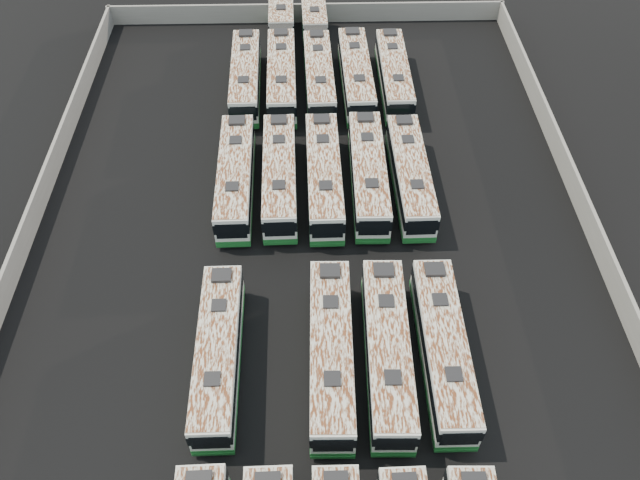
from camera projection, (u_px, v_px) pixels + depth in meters
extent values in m
plane|color=black|center=(311.00, 264.00, 48.16)|extent=(140.00, 140.00, 0.00)
cube|color=slate|center=(306.00, 13.00, 71.34)|extent=(45.20, 0.30, 2.20)
cube|color=slate|center=(602.00, 250.00, 47.69)|extent=(0.30, 73.20, 2.20)
cube|color=slate|center=(15.00, 261.00, 46.97)|extent=(0.30, 73.20, 2.20)
cube|color=silver|center=(219.00, 353.00, 40.87)|extent=(2.69, 12.47, 2.85)
cube|color=#1B6529|center=(220.00, 361.00, 41.65)|extent=(2.74, 12.52, 0.44)
cube|color=black|center=(218.00, 349.00, 40.51)|extent=(2.75, 12.53, 0.95)
cube|color=black|center=(210.00, 443.00, 36.48)|extent=(2.28, 0.08, 1.50)
cube|color=#1B6529|center=(213.00, 454.00, 37.67)|extent=(2.60, 0.12, 0.29)
cube|color=silver|center=(216.00, 341.00, 39.77)|extent=(2.64, 12.22, 0.07)
cube|color=black|center=(212.00, 379.00, 37.88)|extent=(0.99, 0.99, 0.15)
cube|color=black|center=(219.00, 305.00, 41.51)|extent=(0.99, 0.99, 0.15)
cube|color=black|center=(221.00, 275.00, 43.12)|extent=(1.36, 1.15, 0.27)
cylinder|color=black|center=(199.00, 419.00, 39.16)|extent=(0.30, 1.04, 1.04)
cylinder|color=black|center=(234.00, 418.00, 39.21)|extent=(0.30, 1.04, 1.04)
cylinder|color=black|center=(209.00, 314.00, 44.43)|extent=(0.30, 1.04, 1.04)
cylinder|color=black|center=(241.00, 314.00, 44.48)|extent=(0.30, 1.04, 1.04)
cube|color=silver|center=(331.00, 352.00, 40.85)|extent=(2.94, 13.02, 2.97)
cube|color=#1B6529|center=(331.00, 360.00, 41.66)|extent=(2.99, 13.07, 0.45)
cube|color=black|center=(331.00, 348.00, 40.48)|extent=(3.00, 13.08, 0.99)
cube|color=black|center=(333.00, 446.00, 36.28)|extent=(2.38, 0.10, 1.57)
cube|color=#1B6529|center=(333.00, 457.00, 37.52)|extent=(2.70, 0.15, 0.30)
cube|color=silver|center=(331.00, 339.00, 39.71)|extent=(2.88, 12.76, 0.08)
cube|color=black|center=(332.00, 379.00, 37.74)|extent=(1.05, 1.05, 0.15)
cube|color=black|center=(331.00, 302.00, 41.52)|extent=(1.05, 1.05, 0.15)
cube|color=black|center=(330.00, 271.00, 43.19)|extent=(1.43, 1.22, 0.28)
cylinder|color=black|center=(314.00, 420.00, 39.09)|extent=(0.32, 1.09, 1.08)
cylinder|color=black|center=(350.00, 420.00, 39.10)|extent=(0.32, 1.09, 1.08)
cylinder|color=black|center=(314.00, 311.00, 44.58)|extent=(0.32, 1.09, 1.08)
cylinder|color=black|center=(346.00, 311.00, 44.59)|extent=(0.32, 1.09, 1.08)
cube|color=silver|center=(387.00, 351.00, 40.91)|extent=(3.02, 13.03, 2.97)
cube|color=#1B6529|center=(386.00, 359.00, 41.72)|extent=(3.07, 13.08, 0.45)
cube|color=black|center=(388.00, 347.00, 40.54)|extent=(3.08, 13.09, 0.99)
cube|color=black|center=(396.00, 444.00, 36.34)|extent=(2.38, 0.12, 1.57)
cube|color=#1B6529|center=(393.00, 456.00, 37.58)|extent=(2.70, 0.17, 0.30)
cube|color=silver|center=(389.00, 338.00, 39.77)|extent=(2.96, 12.77, 0.08)
cube|color=black|center=(393.00, 377.00, 37.80)|extent=(1.05, 1.05, 0.15)
cube|color=black|center=(386.00, 301.00, 41.57)|extent=(1.05, 1.05, 0.15)
cube|color=black|center=(384.00, 270.00, 43.25)|extent=(1.43, 1.22, 0.28)
cylinder|color=black|center=(372.00, 419.00, 39.15)|extent=(0.33, 1.09, 1.08)
cylinder|color=black|center=(409.00, 419.00, 39.15)|extent=(0.33, 1.09, 1.08)
cylinder|color=black|center=(366.00, 310.00, 44.64)|extent=(0.33, 1.09, 1.08)
cylinder|color=black|center=(398.00, 310.00, 44.64)|extent=(0.33, 1.09, 1.08)
cube|color=silver|center=(443.00, 348.00, 41.07)|extent=(2.68, 12.74, 2.92)
cube|color=#1B6529|center=(441.00, 357.00, 41.87)|extent=(2.73, 12.79, 0.45)
cube|color=black|center=(444.00, 344.00, 40.71)|extent=(2.74, 12.80, 0.98)
cube|color=black|center=(460.00, 439.00, 36.59)|extent=(2.33, 0.06, 1.54)
cube|color=#1B6529|center=(456.00, 450.00, 37.80)|extent=(2.65, 0.11, 0.30)
cube|color=silver|center=(446.00, 336.00, 39.95)|extent=(2.62, 12.48, 0.07)
cube|color=black|center=(454.00, 374.00, 38.02)|extent=(1.01, 1.01, 0.15)
cube|color=black|center=(440.00, 300.00, 41.72)|extent=(1.01, 1.01, 0.15)
cube|color=black|center=(435.00, 269.00, 43.37)|extent=(1.38, 1.17, 0.28)
cylinder|color=black|center=(432.00, 415.00, 39.33)|extent=(0.30, 1.06, 1.06)
cylinder|color=black|center=(468.00, 415.00, 39.36)|extent=(0.30, 1.06, 1.06)
cylinder|color=black|center=(416.00, 309.00, 44.72)|extent=(0.30, 1.06, 1.06)
cylinder|color=black|center=(447.00, 309.00, 44.75)|extent=(0.30, 1.06, 1.06)
cube|color=silver|center=(236.00, 177.00, 52.00)|extent=(2.91, 12.94, 2.96)
cube|color=#1B6529|center=(237.00, 186.00, 52.81)|extent=(2.96, 12.99, 0.45)
cube|color=black|center=(235.00, 173.00, 51.63)|extent=(2.97, 13.00, 0.99)
cube|color=black|center=(231.00, 231.00, 47.46)|extent=(2.37, 0.10, 1.56)
cube|color=#1B6529|center=(234.00, 246.00, 48.69)|extent=(2.69, 0.15, 0.30)
cube|color=silver|center=(234.00, 163.00, 50.86)|extent=(2.85, 12.68, 0.08)
cube|color=black|center=(232.00, 186.00, 48.91)|extent=(1.04, 1.04, 0.15)
cube|color=black|center=(235.00, 140.00, 52.66)|extent=(1.04, 1.04, 0.15)
cube|color=black|center=(237.00, 121.00, 54.32)|extent=(1.42, 1.21, 0.28)
cylinder|color=black|center=(221.00, 224.00, 50.22)|extent=(0.32, 1.08, 1.07)
cylinder|color=black|center=(249.00, 223.00, 50.29)|extent=(0.32, 1.08, 1.07)
cylinder|color=black|center=(227.00, 157.00, 55.68)|extent=(0.32, 1.08, 1.07)
cylinder|color=black|center=(252.00, 156.00, 55.74)|extent=(0.32, 1.08, 1.07)
cube|color=silver|center=(280.00, 176.00, 52.13)|extent=(2.90, 12.83, 2.93)
cube|color=#1B6529|center=(280.00, 185.00, 52.93)|extent=(2.95, 12.88, 0.45)
cube|color=black|center=(279.00, 171.00, 51.77)|extent=(2.96, 12.89, 0.98)
cube|color=black|center=(280.00, 229.00, 47.63)|extent=(2.34, 0.10, 1.54)
cube|color=#1B6529|center=(281.00, 243.00, 48.86)|extent=(2.66, 0.15, 0.30)
cube|color=silver|center=(279.00, 162.00, 51.01)|extent=(2.84, 12.57, 0.07)
cube|color=black|center=(279.00, 185.00, 49.07)|extent=(1.03, 1.03, 0.15)
cube|color=black|center=(279.00, 139.00, 52.79)|extent=(1.03, 1.03, 0.15)
cube|color=black|center=(279.00, 120.00, 54.44)|extent=(1.41, 1.20, 0.28)
cylinder|color=black|center=(266.00, 222.00, 50.37)|extent=(0.32, 1.07, 1.06)
cylinder|color=black|center=(295.00, 221.00, 50.44)|extent=(0.32, 1.07, 1.06)
cylinder|color=black|center=(268.00, 156.00, 55.78)|extent=(0.32, 1.07, 1.06)
cylinder|color=black|center=(293.00, 155.00, 55.84)|extent=(0.32, 1.07, 1.06)
cube|color=silver|center=(324.00, 176.00, 52.06)|extent=(2.88, 13.05, 2.98)
cube|color=#1B6529|center=(324.00, 185.00, 52.87)|extent=(2.93, 13.10, 0.46)
cube|color=black|center=(324.00, 172.00, 51.69)|extent=(2.94, 13.11, 1.00)
cube|color=black|center=(328.00, 231.00, 47.47)|extent=(2.39, 0.09, 1.57)
cube|color=#1B6529|center=(327.00, 245.00, 48.72)|extent=(2.71, 0.13, 0.30)
cube|color=silver|center=(324.00, 162.00, 50.91)|extent=(2.82, 12.79, 0.08)
cube|color=black|center=(326.00, 185.00, 48.94)|extent=(1.04, 1.04, 0.15)
cube|color=black|center=(323.00, 139.00, 52.72)|extent=(1.04, 1.04, 0.15)
cube|color=black|center=(321.00, 119.00, 54.41)|extent=(1.43, 1.21, 0.28)
cylinder|color=black|center=(312.00, 224.00, 50.27)|extent=(0.32, 1.09, 1.08)
cylinder|color=black|center=(340.00, 223.00, 50.33)|extent=(0.32, 1.09, 1.08)
cylinder|color=black|center=(309.00, 156.00, 55.78)|extent=(0.32, 1.09, 1.08)
cylinder|color=black|center=(335.00, 155.00, 55.83)|extent=(0.32, 1.09, 1.08)
cube|color=silver|center=(368.00, 174.00, 52.23)|extent=(2.84, 13.02, 2.98)
cube|color=#1B6529|center=(368.00, 183.00, 53.05)|extent=(2.89, 13.07, 0.45)
cube|color=black|center=(369.00, 169.00, 51.86)|extent=(2.90, 13.08, 1.00)
cube|color=black|center=(374.00, 228.00, 47.66)|extent=(2.38, 0.09, 1.57)
cube|color=#1B6529|center=(373.00, 242.00, 48.90)|extent=(2.71, 0.13, 0.30)
cube|color=silver|center=(369.00, 160.00, 51.09)|extent=(2.79, 12.76, 0.08)
cube|color=black|center=(372.00, 183.00, 49.12)|extent=(1.04, 1.04, 0.15)
cube|color=black|center=(367.00, 137.00, 52.90)|extent=(1.04, 1.04, 0.15)
cube|color=black|center=(365.00, 117.00, 54.58)|extent=(1.42, 1.21, 0.28)
cylinder|color=black|center=(356.00, 221.00, 50.46)|extent=(0.31, 1.09, 1.08)
cylinder|color=black|center=(385.00, 221.00, 50.49)|extent=(0.31, 1.09, 1.08)
cylinder|color=black|center=(352.00, 153.00, 55.96)|extent=(0.31, 1.09, 1.08)
cylinder|color=black|center=(377.00, 153.00, 55.99)|extent=(0.31, 1.09, 1.08)
cube|color=silver|center=(410.00, 175.00, 52.21)|extent=(2.80, 12.64, 2.89)
cube|color=#1B6529|center=(409.00, 184.00, 53.00)|extent=(2.85, 12.69, 0.44)
cube|color=black|center=(411.00, 171.00, 51.85)|extent=(2.86, 12.70, 0.97)
cube|color=black|center=(422.00, 228.00, 47.77)|extent=(2.31, 0.09, 1.52)
cube|color=#1B6529|center=(419.00, 242.00, 48.98)|extent=(2.63, 0.14, 0.29)
cube|color=silver|center=(412.00, 162.00, 51.10)|extent=(2.74, 12.39, 0.07)
cube|color=black|center=(417.00, 184.00, 49.19)|extent=(1.01, 1.01, 0.15)
cube|color=black|center=(408.00, 139.00, 52.86)|extent=(1.01, 1.01, 0.15)
cube|color=black|center=(404.00, 120.00, 54.48)|extent=(1.38, 1.17, 0.27)
cylinder|color=black|center=(401.00, 221.00, 50.48)|extent=(0.31, 1.05, 1.05)
cylinder|color=black|center=(429.00, 220.00, 50.53)|extent=(0.31, 1.05, 1.05)
cylinder|color=black|center=(390.00, 155.00, 55.81)|extent=(0.31, 1.05, 1.05)
cylinder|color=black|center=(415.00, 155.00, 55.87)|extent=(0.31, 1.05, 1.05)
cube|color=silver|center=(246.00, 77.00, 61.63)|extent=(2.96, 12.77, 2.91)
cube|color=#1B6529|center=(247.00, 86.00, 62.43)|extent=(3.01, 12.83, 0.44)
cube|color=black|center=(245.00, 73.00, 61.27)|extent=(3.02, 12.84, 0.97)
cube|color=black|center=(243.00, 114.00, 57.16)|extent=(2.33, 0.12, 1.54)
cube|color=#1B6529|center=(245.00, 128.00, 58.38)|extent=(2.65, 0.17, 0.30)
cube|color=silver|center=(244.00, 64.00, 60.52)|extent=(2.90, 12.52, 0.07)
cube|color=black|center=(243.00, 80.00, 58.59)|extent=(1.03, 1.03, 0.15)
cube|color=black|center=(245.00, 47.00, 62.29)|extent=(1.03, 1.03, 0.15)
cube|color=black|center=(246.00, 33.00, 63.93)|extent=(1.41, 1.20, 0.28)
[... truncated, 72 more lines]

